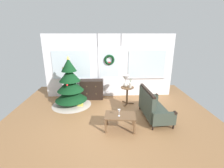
% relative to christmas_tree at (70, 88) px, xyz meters
% --- Properties ---
extents(ground_plane, '(6.76, 6.76, 0.00)m').
position_rel_christmas_tree_xyz_m(ground_plane, '(1.44, -1.19, -0.67)').
color(ground_plane, '#996B42').
extents(back_wall_with_door, '(5.20, 0.19, 2.55)m').
position_rel_christmas_tree_xyz_m(back_wall_with_door, '(1.44, 0.89, 0.61)').
color(back_wall_with_door, white).
rests_on(back_wall_with_door, ground).
extents(christmas_tree, '(1.44, 1.44, 1.83)m').
position_rel_christmas_tree_xyz_m(christmas_tree, '(0.00, 0.00, 0.00)').
color(christmas_tree, '#4C331E').
rests_on(christmas_tree, ground).
extents(dresser_cabinet, '(0.91, 0.47, 0.78)m').
position_rel_christmas_tree_xyz_m(dresser_cabinet, '(0.72, 0.60, -0.28)').
color(dresser_cabinet, black).
rests_on(dresser_cabinet, ground).
extents(settee_sofa, '(0.80, 1.45, 0.96)m').
position_rel_christmas_tree_xyz_m(settee_sofa, '(2.72, -1.09, -0.30)').
color(settee_sofa, black).
rests_on(settee_sofa, ground).
extents(side_table, '(0.50, 0.48, 0.67)m').
position_rel_christmas_tree_xyz_m(side_table, '(2.07, -0.02, -0.19)').
color(side_table, brown).
rests_on(side_table, ground).
extents(table_lamp, '(0.28, 0.28, 0.44)m').
position_rel_christmas_tree_xyz_m(table_lamp, '(2.01, 0.02, 0.29)').
color(table_lamp, silver).
rests_on(table_lamp, side_table).
extents(flower_vase, '(0.11, 0.10, 0.35)m').
position_rel_christmas_tree_xyz_m(flower_vase, '(2.17, -0.08, 0.12)').
color(flower_vase, beige).
rests_on(flower_vase, side_table).
extents(coffee_table, '(0.89, 0.60, 0.43)m').
position_rel_christmas_tree_xyz_m(coffee_table, '(1.67, -1.65, -0.31)').
color(coffee_table, brown).
rests_on(coffee_table, ground).
extents(wine_glass, '(0.08, 0.08, 0.20)m').
position_rel_christmas_tree_xyz_m(wine_glass, '(1.63, -1.71, -0.10)').
color(wine_glass, silver).
rests_on(wine_glass, coffee_table).
extents(gift_box, '(0.19, 0.17, 0.19)m').
position_rel_christmas_tree_xyz_m(gift_box, '(0.35, -0.17, -0.58)').
color(gift_box, '#D8C64C').
rests_on(gift_box, ground).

